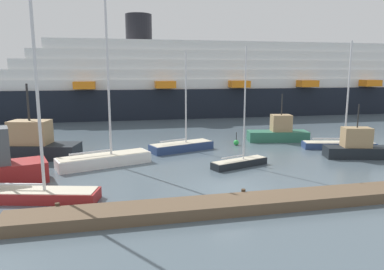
# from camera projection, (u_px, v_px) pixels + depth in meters

# --- Properties ---
(ground_plane) EXTENTS (600.00, 600.00, 0.00)m
(ground_plane) POSITION_uv_depth(u_px,v_px,m) (229.00, 188.00, 23.14)
(ground_plane) COLOR #4C5B66
(dock_pier) EXTENTS (25.20, 2.27, 0.73)m
(dock_pier) POSITION_uv_depth(u_px,v_px,m) (251.00, 203.00, 19.57)
(dock_pier) COLOR brown
(dock_pier) RESTS_ON ground_plane
(sailboat_0) EXTENTS (6.31, 3.67, 9.13)m
(sailboat_0) POSITION_uv_depth(u_px,v_px,m) (182.00, 146.00, 33.85)
(sailboat_0) COLOR navy
(sailboat_0) RESTS_ON ground_plane
(sailboat_1) EXTENTS (7.48, 4.11, 12.66)m
(sailboat_1) POSITION_uv_depth(u_px,v_px,m) (104.00, 158.00, 28.44)
(sailboat_1) COLOR white
(sailboat_1) RESTS_ON ground_plane
(sailboat_2) EXTENTS (4.91, 2.65, 9.23)m
(sailboat_2) POSITION_uv_depth(u_px,v_px,m) (240.00, 161.00, 28.15)
(sailboat_2) COLOR black
(sailboat_2) RESTS_ON ground_plane
(sailboat_3) EXTENTS (7.48, 3.40, 12.28)m
(sailboat_3) POSITION_uv_depth(u_px,v_px,m) (35.00, 191.00, 20.71)
(sailboat_3) COLOR maroon
(sailboat_3) RESTS_ON ground_plane
(sailboat_4) EXTENTS (6.95, 3.16, 10.15)m
(sailboat_4) POSITION_uv_depth(u_px,v_px,m) (339.00, 143.00, 34.83)
(sailboat_4) COLOR navy
(sailboat_4) RESTS_ON ground_plane
(fishing_boat_0) EXTENTS (9.24, 4.70, 6.35)m
(fishing_boat_0) POSITION_uv_depth(u_px,v_px,m) (28.00, 145.00, 30.91)
(fishing_boat_0) COLOR black
(fishing_boat_0) RESTS_ON ground_plane
(fishing_boat_2) EXTENTS (5.94, 3.24, 4.61)m
(fishing_boat_2) POSITION_uv_depth(u_px,v_px,m) (358.00, 147.00, 31.01)
(fishing_boat_2) COLOR black
(fishing_boat_2) RESTS_ON ground_plane
(fishing_boat_3) EXTENTS (6.59, 3.22, 5.03)m
(fishing_boat_3) POSITION_uv_depth(u_px,v_px,m) (279.00, 132.00, 38.45)
(fishing_boat_3) COLOR #2D6B51
(fishing_boat_3) RESTS_ON ground_plane
(channel_buoy_1) EXTENTS (0.53, 0.53, 1.33)m
(channel_buoy_1) POSITION_uv_depth(u_px,v_px,m) (236.00, 142.00, 36.37)
(channel_buoy_1) COLOR green
(channel_buoy_1) RESTS_ON ground_plane
(cruise_ship) EXTENTS (83.95, 14.11, 16.34)m
(cruise_ship) POSITION_uv_depth(u_px,v_px,m) (227.00, 83.00, 62.56)
(cruise_ship) COLOR black
(cruise_ship) RESTS_ON ground_plane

